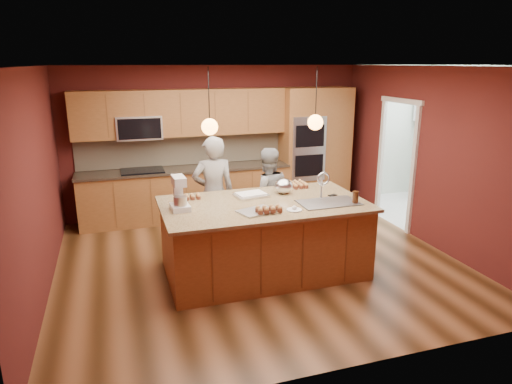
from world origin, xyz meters
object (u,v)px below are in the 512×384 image
object	(u,v)px
island	(265,237)
person_right	(267,196)
person_left	(214,194)
mixing_bowl	(284,186)
stand_mixer	(179,195)

from	to	relation	value
island	person_right	distance (m)	1.10
person_left	mixing_bowl	distance (m)	1.10
person_right	mixing_bowl	size ratio (longest dim) A/B	5.81
person_right	island	bearing A→B (deg)	72.65
stand_mixer	person_left	bearing A→B (deg)	53.58
person_right	mixing_bowl	xyz separation A→B (m)	(0.02, -0.66, 0.33)
person_left	stand_mixer	size ratio (longest dim) A/B	4.10
stand_mixer	mixing_bowl	distance (m)	1.52
person_right	mixing_bowl	bearing A→B (deg)	94.27
person_left	person_right	distance (m)	0.85
island	stand_mixer	bearing A→B (deg)	177.26
mixing_bowl	person_right	bearing A→B (deg)	91.33
mixing_bowl	person_left	bearing A→B (deg)	142.36
stand_mixer	person_right	bearing A→B (deg)	30.14
island	person_right	bearing A→B (deg)	69.70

